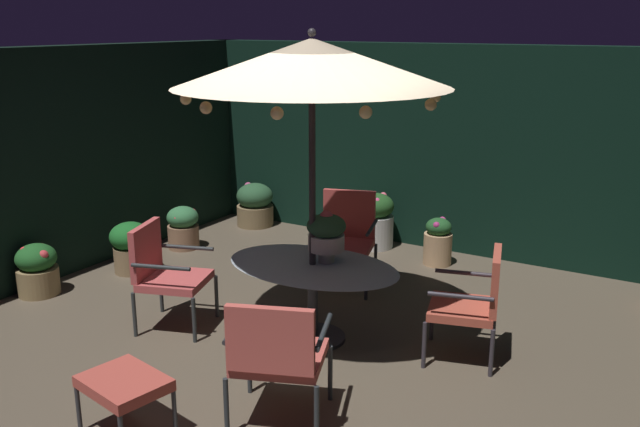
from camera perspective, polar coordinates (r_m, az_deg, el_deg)
ground_plane at (r=6.17m, az=-2.30°, el=-10.96°), size 6.87×6.99×0.02m
hedge_backdrop_rear at (r=8.65m, az=9.82°, el=5.34°), size 6.87×0.30×2.49m
hedge_backdrop_left at (r=7.96m, az=-22.67°, el=3.50°), size 0.30×6.99×2.49m
patio_dining_table at (r=6.08m, az=-0.61°, el=-5.51°), size 1.59×1.04×0.71m
patio_umbrella at (r=5.68m, az=-0.67°, el=12.22°), size 2.28×2.28×2.69m
centerpiece_planter at (r=6.00m, az=0.52°, el=-1.58°), size 0.34×0.34×0.46m
patio_chair_north at (r=7.36m, az=2.15°, el=-1.66°), size 0.76×0.74×1.00m
patio_chair_northeast at (r=6.51m, az=-12.70°, el=-4.49°), size 0.75×0.75×0.97m
patio_chair_east at (r=4.83m, az=-3.59°, el=-11.29°), size 0.83×0.81×0.96m
patio_chair_southeast at (r=5.88m, az=12.61°, el=-6.83°), size 0.70×0.70×0.95m
ottoman_footrest at (r=4.99m, az=-15.80°, el=-13.42°), size 0.64×0.54×0.43m
potted_plant_right_far at (r=9.64m, az=-5.37°, el=0.77°), size 0.50×0.50×0.59m
potted_plant_back_right at (r=8.67m, az=4.57°, el=-0.50°), size 0.46×0.46×0.69m
potted_plant_left_near at (r=7.75m, az=-22.22°, el=-4.25°), size 0.42×0.42×0.54m
potted_plant_left_far at (r=8.80m, az=-11.20°, el=-1.08°), size 0.39×0.39×0.53m
potted_plant_back_center at (r=8.08m, az=-15.30°, el=-2.54°), size 0.45×0.45×0.58m
potted_plant_right_near at (r=8.17m, az=9.67°, el=-2.28°), size 0.33×0.33×0.55m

